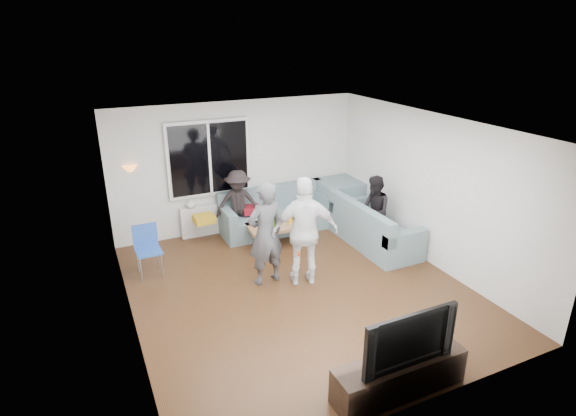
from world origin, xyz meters
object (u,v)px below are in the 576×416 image
sofa_right_section (374,224)px  spectator_right (374,211)px  floor_lamp (134,205)px  television (404,335)px  spectator_back (238,204)px  side_chair (149,252)px  player_left (266,234)px  coffee_table (277,234)px  tv_console (399,376)px  player_right (305,232)px  sofa_back_section (277,210)px

sofa_right_section → spectator_right: size_ratio=1.49×
floor_lamp → television: size_ratio=1.34×
sofa_right_section → spectator_back: size_ratio=1.47×
sofa_right_section → side_chair: side_chair is taller
player_left → television: 2.95m
coffee_table → side_chair: (-2.41, -0.22, 0.23)m
spectator_right → television: bearing=-13.3°
coffee_table → side_chair: 2.43m
tv_console → television: (0.00, 0.00, 0.55)m
player_left → spectator_right: 2.45m
player_left → spectator_back: player_left is taller
side_chair → spectator_right: 4.11m
player_left → floor_lamp: bearing=-63.3°
sofa_right_section → coffee_table: 1.86m
side_chair → player_right: (2.24, -1.29, 0.46)m
player_left → television: player_left is taller
tv_console → television: size_ratio=1.38×
sofa_back_section → television: television is taller
player_right → spectator_right: bearing=-139.3°
television → coffee_table: bearing=85.7°
spectator_right → sofa_back_section: bearing=-117.8°
sofa_right_section → television: bearing=149.5°
sofa_back_section → player_right: player_right is taller
coffee_table → player_right: 1.66m
tv_console → player_right: bearing=86.9°
spectator_right → side_chair: bearing=-80.7°
floor_lamp → sofa_right_section: bearing=-25.8°
player_left → sofa_back_section: bearing=-126.8°
floor_lamp → side_chair: bearing=-90.0°
sofa_back_section → player_left: (-1.00, -1.85, 0.43)m
sofa_right_section → coffee_table: bearing=64.3°
floor_lamp → spectator_right: (4.07, -1.93, -0.11)m
sofa_right_section → television: 3.91m
player_right → coffee_table: bearing=-77.7°
sofa_back_section → side_chair: (-2.68, -0.83, 0.01)m
player_left → sofa_right_section: bearing=-178.0°
sofa_back_section → television: 4.82m
sofa_back_section → tv_console: sofa_back_section is taller
spectator_right → player_left: bearing=-61.9°
side_chair → tv_console: side_chair is taller
coffee_table → tv_console: bearing=-94.3°
spectator_right → television: (-1.98, -3.40, 0.10)m
player_left → spectator_back: (0.20, 1.88, -0.17)m
sofa_right_section → spectator_right: bearing=0.0°
spectator_back → sofa_back_section: bearing=15.1°
floor_lamp → player_left: bearing=-55.1°
sofa_back_section → player_right: (-0.44, -2.12, 0.47)m
side_chair → spectator_back: (1.87, 0.86, 0.25)m
floor_lamp → television: bearing=-68.5°
sofa_back_section → spectator_back: size_ratio=1.69×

